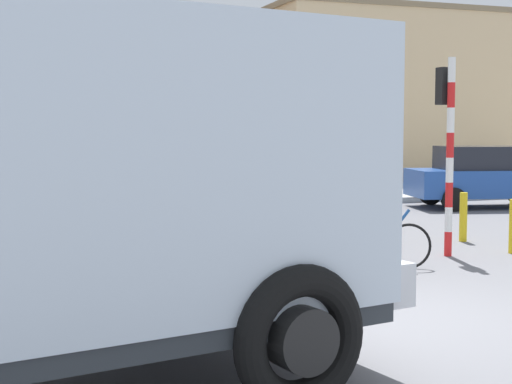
{
  "coord_description": "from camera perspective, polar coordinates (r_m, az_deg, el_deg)",
  "views": [
    {
      "loc": [
        -4.25,
        -7.3,
        2.09
      ],
      "look_at": [
        -0.74,
        2.5,
        1.2
      ],
      "focal_mm": 53.43,
      "sensor_mm": 36.0,
      "label": 1
    }
  ],
  "objects": [
    {
      "name": "bollard_far",
      "position": [
        14.43,
        15.26,
        -1.82
      ],
      "size": [
        0.14,
        0.14,
        0.9
      ],
      "primitive_type": "cylinder",
      "color": "gold",
      "rests_on": "ground"
    },
    {
      "name": "truck_foreground",
      "position": [
        5.97,
        -16.45,
        0.65
      ],
      "size": [
        5.79,
        3.6,
        2.9
      ],
      "color": "silver",
      "rests_on": "ground"
    },
    {
      "name": "car_white_mid",
      "position": [
        20.69,
        16.86,
        1.14
      ],
      "size": [
        4.28,
        2.56,
        1.6
      ],
      "color": "#234C9E",
      "rests_on": "ground"
    },
    {
      "name": "building_corner_right",
      "position": [
        30.67,
        9.67,
        7.04
      ],
      "size": [
        10.1,
        5.5,
        6.57
      ],
      "color": "#D1B284",
      "rests_on": "ground"
    },
    {
      "name": "cyclist",
      "position": [
        11.28,
        8.85,
        -1.41
      ],
      "size": [
        1.65,
        0.69,
        1.72
      ],
      "color": "black",
      "rests_on": "ground"
    },
    {
      "name": "car_far_side",
      "position": [
        13.11,
        -3.62,
        -0.7
      ],
      "size": [
        4.23,
        2.38,
        1.6
      ],
      "color": "white",
      "rests_on": "ground"
    },
    {
      "name": "building_mid_block",
      "position": [
        27.57,
        -12.79,
        6.16
      ],
      "size": [
        9.93,
        6.86,
        5.52
      ],
      "color": "tan",
      "rests_on": "ground"
    },
    {
      "name": "ground_plane",
      "position": [
        8.7,
        10.32,
        -9.09
      ],
      "size": [
        120.0,
        120.0,
        0.0
      ],
      "primitive_type": "plane",
      "color": "slate"
    },
    {
      "name": "sidewalk_far",
      "position": [
        21.29,
        -8.09,
        -0.59
      ],
      "size": [
        80.0,
        5.0,
        0.16
      ],
      "primitive_type": "cube",
      "color": "#ADADA8",
      "rests_on": "ground"
    },
    {
      "name": "traffic_light_pole",
      "position": [
        12.69,
        14.16,
        4.63
      ],
      "size": [
        0.24,
        0.43,
        3.2
      ],
      "color": "red",
      "rests_on": "ground"
    }
  ]
}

